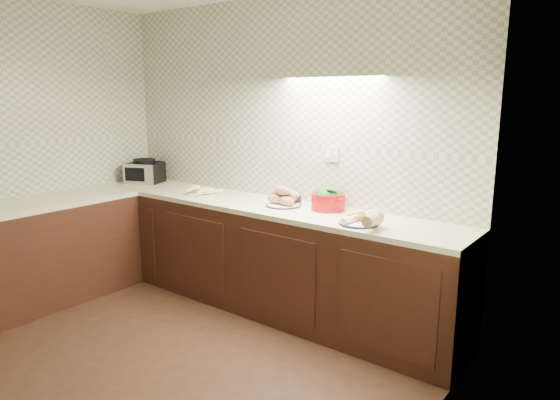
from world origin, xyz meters
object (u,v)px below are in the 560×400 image
Objects in this scene: veg_plate at (366,219)px; sweet_potato_plate at (284,199)px; toaster_oven at (145,172)px; parsnip_pile at (203,192)px; onion_bowl at (292,198)px; dutch_oven at (328,198)px.

sweet_potato_plate is at bearing 169.58° from veg_plate.
toaster_oven reaches higher than veg_plate.
onion_bowl is at bearing 12.47° from parsnip_pile.
dutch_oven is (1.22, 0.17, 0.06)m from parsnip_pile.
parsnip_pile is at bearing 177.38° from veg_plate.
toaster_oven is 2.17m from dutch_oven.
veg_plate is (2.63, -0.16, -0.07)m from toaster_oven.
onion_bowl reaches higher than parsnip_pile.
parsnip_pile is (0.95, -0.09, -0.08)m from toaster_oven.
parsnip_pile is 1.23m from dutch_oven.
onion_bowl is at bearing 162.35° from veg_plate.
parsnip_pile is at bearing -174.98° from sweet_potato_plate.
toaster_oven reaches higher than parsnip_pile.
dutch_oven is at bearing 151.82° from veg_plate.
toaster_oven is at bearing 179.69° from sweet_potato_plate.
toaster_oven reaches higher than dutch_oven.
dutch_oven is (0.37, -0.01, 0.04)m from onion_bowl.
sweet_potato_plate is 1.78× the size of onion_bowl.
parsnip_pile is at bearing -156.17° from dutch_oven.
dutch_oven is (2.17, 0.09, -0.02)m from toaster_oven.
parsnip_pile is 1.05× the size of dutch_oven.
sweet_potato_plate reaches higher than onion_bowl.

